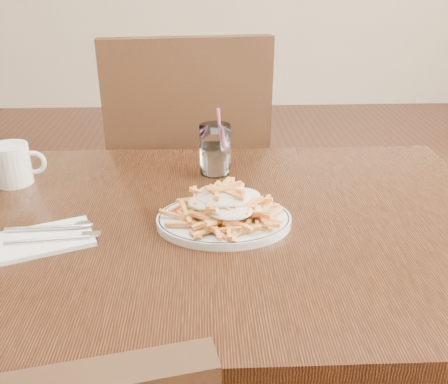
{
  "coord_description": "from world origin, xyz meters",
  "views": [
    {
      "loc": [
        -0.02,
        -0.88,
        1.23
      ],
      "look_at": [
        0.02,
        -0.02,
        0.82
      ],
      "focal_mm": 40.0,
      "sensor_mm": 36.0,
      "label": 1
    }
  ],
  "objects_px": {
    "loaded_fries": "(224,202)",
    "coffee_mug": "(13,164)",
    "table": "(214,252)",
    "water_glass": "(215,152)",
    "chair_far": "(188,173)",
    "fries_plate": "(224,220)"
  },
  "relations": [
    {
      "from": "loaded_fries",
      "to": "coffee_mug",
      "type": "xyz_separation_m",
      "value": [
        -0.47,
        0.22,
        -0.0
      ]
    },
    {
      "from": "table",
      "to": "water_glass",
      "type": "height_order",
      "value": "water_glass"
    },
    {
      "from": "table",
      "to": "chair_far",
      "type": "xyz_separation_m",
      "value": [
        -0.07,
        0.62,
        -0.09
      ]
    },
    {
      "from": "table",
      "to": "coffee_mug",
      "type": "xyz_separation_m",
      "value": [
        -0.45,
        0.19,
        0.12
      ]
    },
    {
      "from": "fries_plate",
      "to": "coffee_mug",
      "type": "xyz_separation_m",
      "value": [
        -0.47,
        0.22,
        0.04
      ]
    },
    {
      "from": "water_glass",
      "to": "coffee_mug",
      "type": "relative_size",
      "value": 1.38
    },
    {
      "from": "chair_far",
      "to": "water_glass",
      "type": "height_order",
      "value": "chair_far"
    },
    {
      "from": "chair_far",
      "to": "water_glass",
      "type": "bearing_deg",
      "value": -78.03
    },
    {
      "from": "table",
      "to": "water_glass",
      "type": "bearing_deg",
      "value": 87.8
    },
    {
      "from": "fries_plate",
      "to": "coffee_mug",
      "type": "relative_size",
      "value": 2.3
    },
    {
      "from": "table",
      "to": "fries_plate",
      "type": "bearing_deg",
      "value": -49.49
    },
    {
      "from": "chair_far",
      "to": "loaded_fries",
      "type": "distance_m",
      "value": 0.68
    },
    {
      "from": "chair_far",
      "to": "loaded_fries",
      "type": "height_order",
      "value": "chair_far"
    },
    {
      "from": "loaded_fries",
      "to": "fries_plate",
      "type": "bearing_deg",
      "value": -146.31
    },
    {
      "from": "table",
      "to": "chair_far",
      "type": "height_order",
      "value": "chair_far"
    },
    {
      "from": "coffee_mug",
      "to": "loaded_fries",
      "type": "bearing_deg",
      "value": -24.59
    },
    {
      "from": "loaded_fries",
      "to": "coffee_mug",
      "type": "height_order",
      "value": "coffee_mug"
    },
    {
      "from": "chair_far",
      "to": "coffee_mug",
      "type": "bearing_deg",
      "value": -131.83
    },
    {
      "from": "chair_far",
      "to": "fries_plate",
      "type": "bearing_deg",
      "value": -81.87
    },
    {
      "from": "chair_far",
      "to": "fries_plate",
      "type": "distance_m",
      "value": 0.67
    },
    {
      "from": "loaded_fries",
      "to": "chair_far",
      "type": "bearing_deg",
      "value": 98.13
    },
    {
      "from": "chair_far",
      "to": "water_glass",
      "type": "relative_size",
      "value": 6.35
    }
  ]
}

